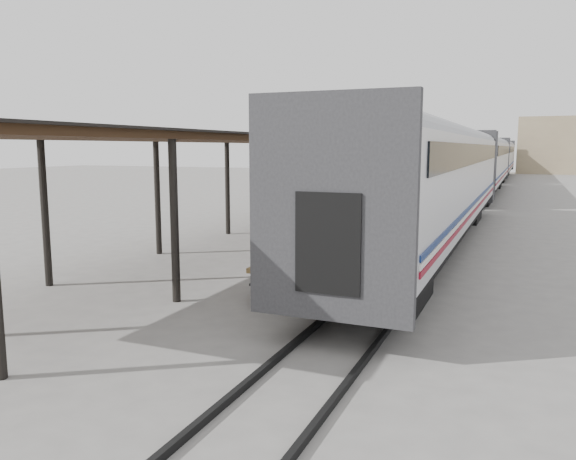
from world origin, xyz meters
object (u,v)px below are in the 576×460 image
(pedestrian, at_px, (365,197))
(porter, at_px, (289,234))
(luggage_tug, at_px, (382,204))
(baggage_cart, at_px, (290,269))

(pedestrian, bearing_deg, porter, 98.21)
(luggage_tug, xyz_separation_m, porter, (2.27, -19.17, 1.12))
(baggage_cart, bearing_deg, luggage_tug, 96.36)
(porter, distance_m, pedestrian, 19.10)
(baggage_cart, relative_size, pedestrian, 1.26)
(baggage_cart, relative_size, porter, 1.49)
(porter, height_order, pedestrian, porter)
(luggage_tug, bearing_deg, porter, -74.95)
(baggage_cart, bearing_deg, porter, -68.83)
(baggage_cart, height_order, porter, porter)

